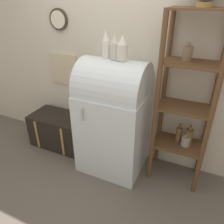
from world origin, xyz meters
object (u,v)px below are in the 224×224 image
at_px(vase_left, 106,46).
at_px(vase_center, 115,48).
at_px(refrigerator, 113,116).
at_px(suitcase_trunk, 60,130).
at_px(vase_right, 122,49).

bearing_deg(vase_left, vase_center, 0.97).
bearing_deg(refrigerator, vase_center, 2.73).
height_order(suitcase_trunk, vase_left, vase_left).
xyz_separation_m(suitcase_trunk, vase_right, (0.98, -0.08, 1.26)).
xyz_separation_m(refrigerator, vase_right, (0.10, -0.01, 0.78)).
xyz_separation_m(refrigerator, suitcase_trunk, (-0.89, 0.07, -0.47)).
bearing_deg(suitcase_trunk, vase_center, -4.12).
bearing_deg(vase_left, refrigerator, 0.75).
relative_size(suitcase_trunk, vase_left, 2.81).
relative_size(vase_left, vase_center, 1.11).
bearing_deg(vase_center, vase_right, -6.92).
bearing_deg(vase_left, suitcase_trunk, 175.26).
xyz_separation_m(refrigerator, vase_center, (0.01, 0.00, 0.79)).
bearing_deg(suitcase_trunk, refrigerator, -4.20).
bearing_deg(suitcase_trunk, vase_right, -4.36).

